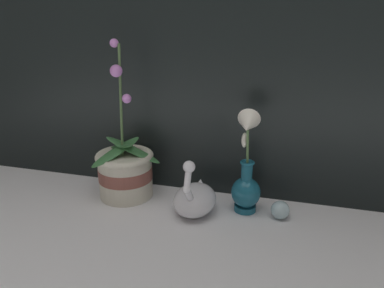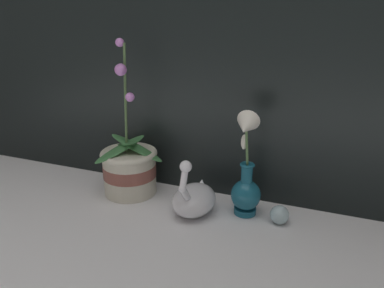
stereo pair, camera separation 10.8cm
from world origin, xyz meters
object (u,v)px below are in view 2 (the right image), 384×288
at_px(glass_sphere, 279,215).
at_px(swan_figurine, 194,198).
at_px(orchid_potted_plant, 130,167).
at_px(blue_vase, 246,180).

bearing_deg(glass_sphere, swan_figurine, -173.35).
height_order(swan_figurine, glass_sphere, swan_figurine).
relative_size(orchid_potted_plant, blue_vase, 1.54).
relative_size(swan_figurine, glass_sphere, 3.67).
height_order(orchid_potted_plant, blue_vase, orchid_potted_plant).
bearing_deg(blue_vase, glass_sphere, -5.85).
bearing_deg(blue_vase, orchid_potted_plant, 179.03).
bearing_deg(orchid_potted_plant, blue_vase, -0.97).
xyz_separation_m(swan_figurine, blue_vase, (0.14, 0.04, 0.06)).
xyz_separation_m(orchid_potted_plant, swan_figurine, (0.24, -0.05, -0.04)).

